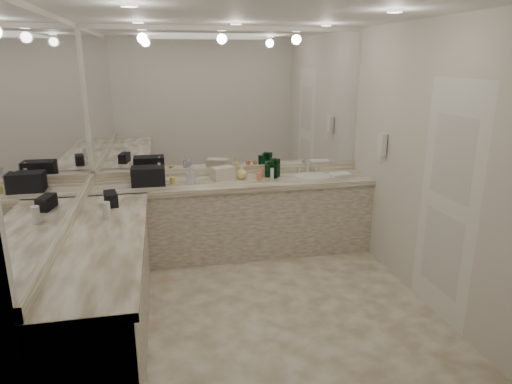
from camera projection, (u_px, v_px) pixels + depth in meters
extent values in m
plane|color=beige|center=(255.00, 302.00, 4.38)|extent=(3.20, 3.20, 0.00)
plane|color=white|center=(255.00, 13.00, 3.65)|extent=(3.20, 3.20, 0.00)
cube|color=silver|center=(230.00, 142.00, 5.42)|extent=(3.20, 0.02, 2.60)
cube|color=silver|center=(62.00, 180.00, 3.70)|extent=(0.02, 3.00, 2.60)
cube|color=silver|center=(420.00, 163.00, 4.32)|extent=(0.02, 3.00, 2.60)
cube|color=beige|center=(235.00, 220.00, 5.39)|extent=(3.20, 0.60, 0.84)
cube|color=silver|center=(234.00, 183.00, 5.25)|extent=(3.20, 0.64, 0.06)
cube|color=beige|center=(107.00, 292.00, 3.72)|extent=(0.60, 2.40, 0.84)
cube|color=silver|center=(103.00, 240.00, 3.60)|extent=(0.64, 2.42, 0.06)
cube|color=silver|center=(231.00, 171.00, 5.50)|extent=(3.20, 0.04, 0.10)
cube|color=silver|center=(70.00, 221.00, 3.80)|extent=(0.04, 3.00, 0.10)
cube|color=white|center=(229.00, 101.00, 5.28)|extent=(3.12, 0.01, 1.55)
cube|color=white|center=(57.00, 122.00, 3.57)|extent=(0.01, 2.92, 1.55)
cylinder|color=white|center=(313.00, 177.00, 5.44)|extent=(0.44, 0.44, 0.03)
cube|color=silver|center=(308.00, 167.00, 5.61)|extent=(0.24, 0.16, 0.14)
cube|color=white|center=(382.00, 145.00, 4.96)|extent=(0.06, 0.10, 0.24)
cube|color=white|center=(447.00, 204.00, 3.92)|extent=(0.02, 0.82, 2.10)
cube|color=black|center=(148.00, 176.00, 5.04)|extent=(0.37, 0.23, 0.21)
cube|color=black|center=(111.00, 198.00, 4.35)|extent=(0.16, 0.26, 0.13)
cube|color=beige|center=(223.00, 173.00, 5.27)|extent=(0.30, 0.24, 0.15)
cube|color=white|center=(340.00, 175.00, 5.42)|extent=(0.27, 0.20, 0.04)
cylinder|color=white|center=(106.00, 210.00, 3.98)|extent=(0.07, 0.07, 0.16)
imported|color=beige|center=(159.00, 173.00, 5.14)|extent=(0.11, 0.11, 0.21)
imported|color=silver|center=(191.00, 175.00, 5.09)|extent=(0.10, 0.11, 0.20)
imported|color=#E9DF87|center=(242.00, 172.00, 5.30)|extent=(0.14, 0.14, 0.16)
cylinder|color=#114B25|center=(275.00, 170.00, 5.34)|extent=(0.07, 0.07, 0.18)
cylinder|color=#114B25|center=(277.00, 168.00, 5.41)|extent=(0.07, 0.07, 0.21)
cylinder|color=#114B25|center=(274.00, 167.00, 5.41)|extent=(0.07, 0.07, 0.22)
cylinder|color=#114B25|center=(268.00, 169.00, 5.41)|extent=(0.07, 0.07, 0.18)
cylinder|color=#F2D84C|center=(173.00, 180.00, 5.11)|extent=(0.06, 0.06, 0.07)
cylinder|color=#E57F66|center=(259.00, 177.00, 5.24)|extent=(0.06, 0.06, 0.09)
cylinder|color=#F2D84C|center=(145.00, 179.00, 5.13)|extent=(0.04, 0.04, 0.09)
cylinder|color=silver|center=(272.00, 174.00, 5.25)|extent=(0.04, 0.04, 0.14)
cylinder|color=#E57F66|center=(262.00, 172.00, 5.39)|extent=(0.05, 0.05, 0.11)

